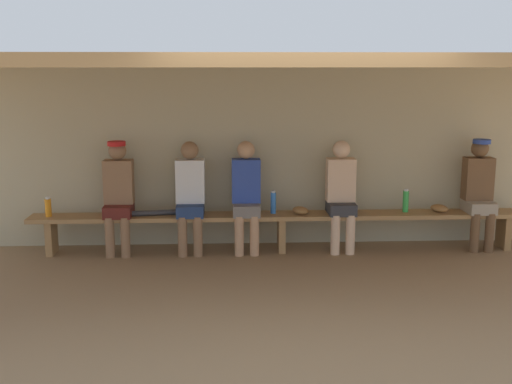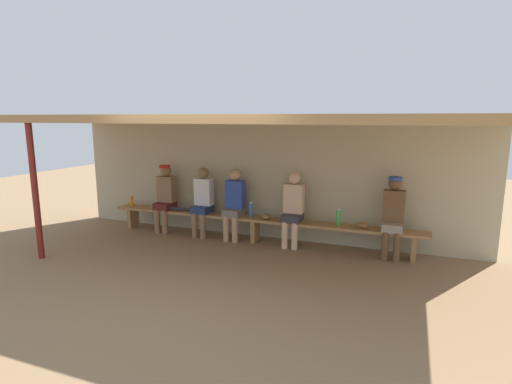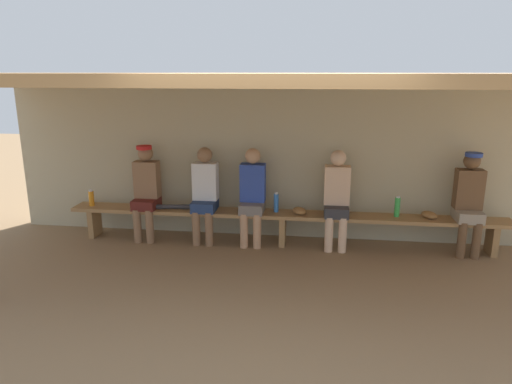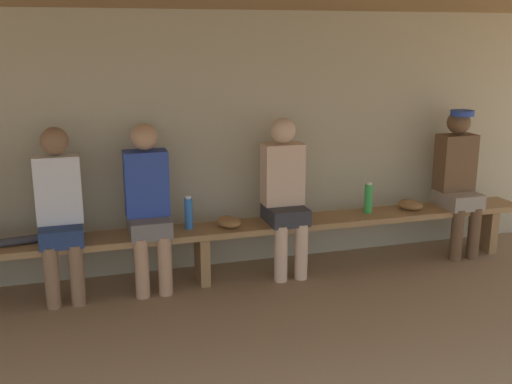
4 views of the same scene
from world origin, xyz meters
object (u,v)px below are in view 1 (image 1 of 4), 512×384
object	(u,v)px
bench	(281,220)
player_in_red	(246,192)
water_bottle_clear	(48,207)
baseball_glove_dark_brown	(439,208)
player_middle	(118,192)
player_in_blue	(341,191)
player_rightmost	(479,189)
baseball_bat	(164,212)
water_bottle_orange	(273,202)
baseball_glove_tan	(300,210)
water_bottle_green	(406,201)
player_with_sunglasses	(190,193)

from	to	relation	value
bench	player_in_red	distance (m)	0.54
water_bottle_clear	baseball_glove_dark_brown	distance (m)	4.70
player_middle	player_in_blue	bearing A→B (deg)	-0.01
player_in_red	player_rightmost	world-z (taller)	player_rightmost
baseball_bat	water_bottle_orange	bearing A→B (deg)	-6.36
player_in_red	baseball_glove_dark_brown	distance (m)	2.37
water_bottle_clear	baseball_bat	xyz separation A→B (m)	(1.35, 0.01, -0.08)
bench	water_bottle_clear	distance (m)	2.77
player_in_red	baseball_glove_tan	xyz separation A→B (m)	(0.65, -0.03, -0.22)
baseball_glove_dark_brown	water_bottle_green	bearing A→B (deg)	58.80
water_bottle_green	player_rightmost	bearing A→B (deg)	-2.01
bench	water_bottle_green	world-z (taller)	water_bottle_green
baseball_glove_tan	baseball_bat	xyz separation A→B (m)	(-1.64, 0.02, -0.01)
player_with_sunglasses	water_bottle_clear	size ratio (longest dim) A/B	5.66
player_middle	water_bottle_green	distance (m)	3.46
bench	player_rightmost	xyz separation A→B (m)	(2.40, 0.00, 0.36)
player_with_sunglasses	baseball_glove_dark_brown	distance (m)	3.03
player_middle	water_bottle_green	bearing A→B (deg)	0.51
player_in_blue	baseball_glove_dark_brown	size ratio (longest dim) A/B	5.56
water_bottle_green	player_in_blue	bearing A→B (deg)	-177.75
player_with_sunglasses	player_rightmost	size ratio (longest dim) A/B	0.99
player_in_red	player_in_blue	xyz separation A→B (m)	(1.14, 0.00, 0.00)
player_with_sunglasses	baseball_glove_tan	world-z (taller)	player_with_sunglasses
player_with_sunglasses	water_bottle_clear	distance (m)	1.68
player_rightmost	water_bottle_orange	distance (m)	2.51
water_bottle_orange	baseball_bat	distance (m)	1.32
player_rightmost	water_bottle_orange	xyz separation A→B (m)	(-2.50, 0.03, -0.15)
player_in_red	player_rightmost	distance (m)	2.83
player_in_red	player_in_blue	size ratio (longest dim) A/B	1.00
water_bottle_orange	baseball_bat	xyz separation A→B (m)	(-1.31, -0.03, -0.10)
player_middle	bench	bearing A→B (deg)	-0.11
player_in_red	baseball_glove_dark_brown	xyz separation A→B (m)	(2.36, 0.01, -0.22)
player_rightmost	water_bottle_orange	world-z (taller)	player_rightmost
player_rightmost	water_bottle_orange	size ratio (longest dim) A/B	4.83
baseball_glove_tan	player_middle	bearing A→B (deg)	-115.94
water_bottle_clear	baseball_glove_tan	size ratio (longest dim) A/B	0.98
bench	baseball_glove_tan	bearing A→B (deg)	-5.80
player_in_red	water_bottle_orange	xyz separation A→B (m)	(0.33, 0.03, -0.14)
player_rightmost	water_bottle_clear	size ratio (longest dim) A/B	5.70
player_with_sunglasses	water_bottle_clear	world-z (taller)	player_with_sunglasses
bench	player_middle	xyz separation A→B (m)	(-1.94, 0.00, 0.36)
bench	water_bottle_clear	world-z (taller)	water_bottle_clear
water_bottle_orange	baseball_glove_tan	size ratio (longest dim) A/B	1.16
bench	water_bottle_orange	xyz separation A→B (m)	(-0.10, 0.03, 0.21)
baseball_glove_tan	player_in_red	bearing A→B (deg)	-117.54
baseball_glove_tan	baseball_glove_dark_brown	bearing A→B (deg)	65.96
player_middle	water_bottle_green	xyz separation A→B (m)	(3.46, 0.03, -0.15)
player_rightmost	baseball_bat	bearing A→B (deg)	-179.95
player_with_sunglasses	baseball_bat	xyz separation A→B (m)	(-0.32, -0.00, -0.24)
player_in_red	water_bottle_orange	size ratio (longest dim) A/B	4.79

